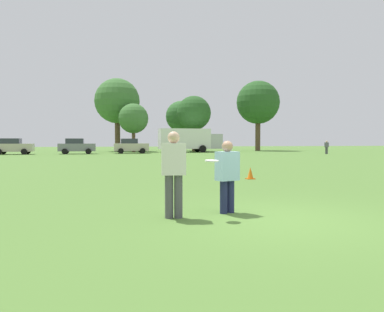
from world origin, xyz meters
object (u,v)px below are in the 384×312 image
(parked_car_near_left, at_px, (13,146))
(parked_car_mid_left, at_px, (77,146))
(player_defender, at_px, (227,173))
(parked_car_center, at_px, (131,146))
(player_thrower, at_px, (174,169))
(frisbee, at_px, (212,161))
(box_truck, at_px, (189,139))
(traffic_cone, at_px, (250,173))
(bystander_sideline_watcher, at_px, (327,146))

(parked_car_near_left, bearing_deg, parked_car_mid_left, 0.58)
(player_defender, xyz_separation_m, parked_car_center, (0.02, 38.30, 0.08))
(player_thrower, distance_m, frisbee, 0.77)
(box_truck, bearing_deg, frisbee, -101.44)
(player_thrower, distance_m, traffic_cone, 7.93)
(player_defender, xyz_separation_m, frisbee, (-0.47, -0.48, 0.29))
(player_defender, bearing_deg, player_thrower, -168.14)
(parked_car_mid_left, height_order, box_truck, box_truck)
(parked_car_near_left, xyz_separation_m, bystander_sideline_watcher, (35.57, -6.59, -0.04))
(parked_car_center, distance_m, box_truck, 8.49)
(frisbee, xyz_separation_m, parked_car_center, (0.50, 38.78, -0.21))
(parked_car_mid_left, bearing_deg, frisbee, -81.32)
(frisbee, xyz_separation_m, bystander_sideline_watcher, (22.81, 31.57, -0.25))
(traffic_cone, relative_size, parked_car_near_left, 0.11)
(player_thrower, xyz_separation_m, parked_car_center, (1.21, 38.55, -0.04))
(player_defender, distance_m, traffic_cone, 7.13)
(parked_car_center, xyz_separation_m, box_truck, (7.94, 2.89, 0.83))
(frisbee, xyz_separation_m, box_truck, (8.43, 41.67, 0.62))
(player_thrower, xyz_separation_m, traffic_cone, (4.24, 6.66, -0.73))
(frisbee, bearing_deg, bystander_sideline_watcher, 54.16)
(player_defender, bearing_deg, bystander_sideline_watcher, 54.31)
(player_defender, relative_size, bystander_sideline_watcher, 0.97)
(player_thrower, bearing_deg, frisbee, -18.22)
(player_defender, relative_size, parked_car_center, 0.36)
(player_thrower, distance_m, player_defender, 1.21)
(frisbee, relative_size, parked_car_center, 0.06)
(player_defender, bearing_deg, frisbee, -134.41)
(parked_car_center, bearing_deg, player_defender, -90.04)
(parked_car_mid_left, height_order, parked_car_center, same)
(frisbee, bearing_deg, parked_car_near_left, 108.50)
(parked_car_center, relative_size, box_truck, 0.50)
(traffic_cone, relative_size, bystander_sideline_watcher, 0.31)
(parked_car_near_left, bearing_deg, parked_car_center, 2.70)
(player_defender, relative_size, traffic_cone, 3.17)
(parked_car_mid_left, bearing_deg, box_truck, 13.58)
(box_truck, bearing_deg, bystander_sideline_watcher, -35.11)
(traffic_cone, distance_m, bystander_sideline_watcher, 31.32)
(parked_car_center, height_order, box_truck, box_truck)
(parked_car_mid_left, xyz_separation_m, bystander_sideline_watcher, (28.64, -6.66, -0.04))
(player_defender, xyz_separation_m, traffic_cone, (3.06, 6.41, -0.62))
(frisbee, distance_m, box_truck, 42.52)
(bystander_sideline_watcher, bearing_deg, frisbee, -125.84)
(player_thrower, relative_size, parked_car_mid_left, 0.40)
(parked_car_mid_left, bearing_deg, player_thrower, -82.32)
(player_defender, xyz_separation_m, box_truck, (7.96, 41.19, 0.90))
(frisbee, distance_m, parked_car_center, 38.79)
(box_truck, distance_m, bystander_sideline_watcher, 17.59)
(traffic_cone, bearing_deg, parked_car_mid_left, 106.65)
(parked_car_center, bearing_deg, box_truck, 20.01)
(player_thrower, height_order, traffic_cone, player_thrower)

